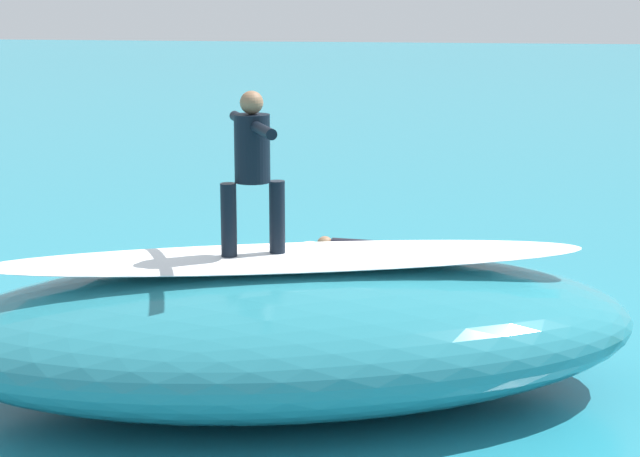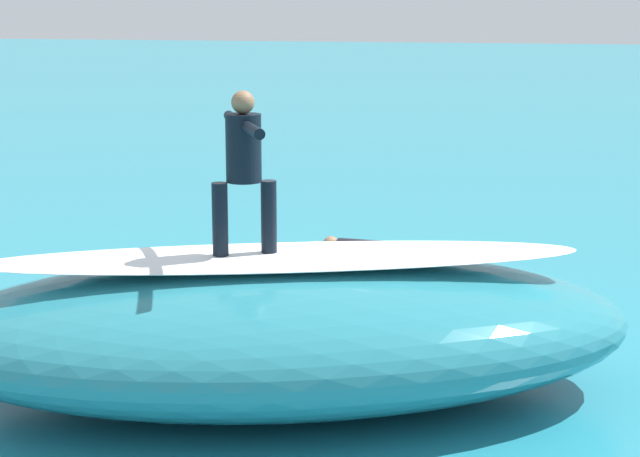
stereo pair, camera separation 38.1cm
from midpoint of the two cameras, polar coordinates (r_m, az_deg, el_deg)
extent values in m
plane|color=teal|center=(12.62, -1.00, -4.57)|extent=(120.00, 120.00, 0.00)
ellipsoid|color=teal|center=(10.10, -0.85, -5.17)|extent=(6.98, 4.82, 1.26)
ellipsoid|color=white|center=(9.92, -0.87, -1.47)|extent=(5.48, 2.59, 0.08)
ellipsoid|color=#EAE5C6|center=(9.89, -2.72, -1.54)|extent=(2.23, 1.39, 0.07)
cylinder|color=black|center=(9.77, -3.98, 0.44)|extent=(0.14, 0.14, 0.65)
cylinder|color=black|center=(9.86, -1.51, 0.58)|extent=(0.14, 0.14, 0.65)
cylinder|color=black|center=(9.71, -2.78, 4.10)|extent=(0.41, 0.41, 0.59)
sphere|color=#936B4C|center=(9.66, -2.80, 6.42)|extent=(0.20, 0.20, 0.20)
cylinder|color=black|center=(9.27, -2.24, 5.00)|extent=(0.31, 0.52, 0.09)
cylinder|color=black|center=(10.09, -3.30, 5.58)|extent=(0.31, 0.52, 0.09)
ellipsoid|color=yellow|center=(14.81, 3.30, -1.90)|extent=(2.25, 0.78, 0.07)
cylinder|color=black|center=(14.76, 3.30, -1.18)|extent=(0.91, 0.41, 0.31)
sphere|color=#936B4C|center=(14.88, 1.30, -0.81)|extent=(0.22, 0.22, 0.22)
cylinder|color=black|center=(14.71, 6.43, -1.64)|extent=(0.74, 0.22, 0.14)
cylinder|color=black|center=(14.53, 6.30, -1.80)|extent=(0.74, 0.22, 0.14)
ellipsoid|color=white|center=(14.12, 2.06, -2.46)|extent=(1.14, 1.09, 0.13)
ellipsoid|color=white|center=(15.46, 0.43, -1.05)|extent=(0.51, 0.68, 0.18)
camera|label=1|loc=(0.19, -89.11, 0.20)|focal=63.03mm
camera|label=2|loc=(0.19, 90.89, -0.20)|focal=63.03mm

